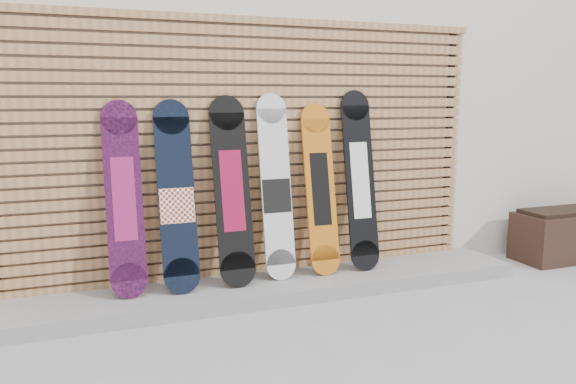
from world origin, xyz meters
The scene contains 11 objects.
ground centered at (0.00, 0.00, 0.00)m, with size 80.00×80.00×0.00m, color gray.
building centered at (0.50, 3.50, 1.80)m, with size 12.00×5.00×3.60m, color beige.
concrete_step centered at (-0.15, 0.68, 0.06)m, with size 4.60×0.70×0.12m, color gray.
slat_wall centered at (-0.15, 0.97, 1.21)m, with size 4.26×0.08×2.29m.
planter_box centered at (3.14, 0.62, 0.26)m, with size 1.16×0.48×0.52m.
snowboard_0 centered at (-1.23, 0.78, 0.87)m, with size 0.28×0.33×1.50m.
snowboard_1 centered at (-0.83, 0.76, 0.86)m, with size 0.29×0.37×1.51m.
snowboard_2 centered at (-0.38, 0.76, 0.89)m, with size 0.30×0.37×1.54m.
snowboard_3 centered at (0.01, 0.79, 0.88)m, with size 0.26×0.31×1.56m.
snowboard_4 centered at (0.41, 0.78, 0.85)m, with size 0.27×0.33×1.47m.
snowboard_5 centered at (0.80, 0.78, 0.91)m, with size 0.27×0.33×1.58m.
Camera 1 is at (-1.53, -3.61, 1.63)m, focal length 35.00 mm.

